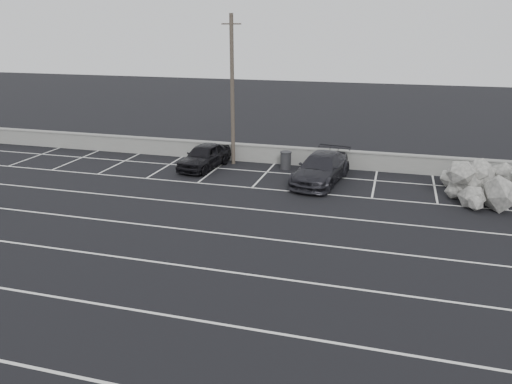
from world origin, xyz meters
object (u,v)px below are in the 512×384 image
(car_left, at_px, (204,156))
(trash_bin, at_px, (286,160))
(utility_pole, at_px, (232,91))
(riprap_pile, at_px, (492,188))
(car_right, at_px, (321,168))

(car_left, xyz_separation_m, trash_bin, (4.57, 1.13, -0.20))
(car_left, height_order, utility_pole, utility_pole)
(car_left, bearing_deg, utility_pole, 54.80)
(car_left, bearing_deg, trash_bin, 21.71)
(trash_bin, height_order, riprap_pile, riprap_pile)
(trash_bin, distance_m, riprap_pile, 10.87)
(car_right, xyz_separation_m, utility_pole, (-5.61, 2.29, 3.56))
(car_left, bearing_deg, car_right, 0.42)
(car_left, relative_size, utility_pole, 0.49)
(utility_pole, relative_size, riprap_pile, 1.63)
(riprap_pile, bearing_deg, trash_bin, 166.42)
(car_left, xyz_separation_m, utility_pole, (1.30, 1.39, 3.60))
(car_left, xyz_separation_m, riprap_pile, (15.13, -1.43, -0.13))
(utility_pole, bearing_deg, trash_bin, -4.57)
(utility_pole, bearing_deg, car_right, -22.19)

